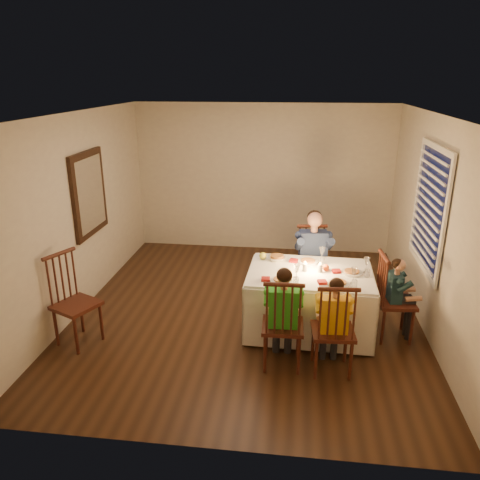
# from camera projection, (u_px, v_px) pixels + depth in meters

# --- Properties ---
(ground) EXTENTS (5.00, 5.00, 0.00)m
(ground) POSITION_uv_depth(u_px,v_px,m) (247.00, 311.00, 6.35)
(ground) COLOR black
(ground) RESTS_ON ground
(wall_left) EXTENTS (0.02, 5.00, 2.60)m
(wall_left) POSITION_uv_depth(u_px,v_px,m) (79.00, 214.00, 6.18)
(wall_left) COLOR #BEB2A2
(wall_left) RESTS_ON ground
(wall_right) EXTENTS (0.02, 5.00, 2.60)m
(wall_right) POSITION_uv_depth(u_px,v_px,m) (432.00, 227.00, 5.66)
(wall_right) COLOR #BEB2A2
(wall_right) RESTS_ON ground
(wall_back) EXTENTS (4.50, 0.02, 2.60)m
(wall_back) POSITION_uv_depth(u_px,v_px,m) (263.00, 179.00, 8.26)
(wall_back) COLOR #BEB2A2
(wall_back) RESTS_ON ground
(ceiling) EXTENTS (5.00, 5.00, 0.00)m
(ceiling) POSITION_uv_depth(u_px,v_px,m) (248.00, 114.00, 5.49)
(ceiling) COLOR white
(ceiling) RESTS_ON wall_back
(dining_table) EXTENTS (1.55, 1.14, 0.76)m
(dining_table) POSITION_uv_depth(u_px,v_px,m) (310.00, 289.00, 5.72)
(dining_table) COLOR white
(dining_table) RESTS_ON ground
(chair_adult) EXTENTS (0.49, 0.47, 1.08)m
(chair_adult) POSITION_uv_depth(u_px,v_px,m) (310.00, 300.00, 6.66)
(chair_adult) COLOR #37180F
(chair_adult) RESTS_ON ground
(chair_near_left) EXTENTS (0.45, 0.43, 1.08)m
(chair_near_left) POSITION_uv_depth(u_px,v_px,m) (281.00, 364.00, 5.20)
(chair_near_left) COLOR #37180F
(chair_near_left) RESTS_ON ground
(chair_near_right) EXTENTS (0.47, 0.45, 1.08)m
(chair_near_right) POSITION_uv_depth(u_px,v_px,m) (330.00, 370.00, 5.09)
(chair_near_right) COLOR #37180F
(chair_near_right) RESTS_ON ground
(chair_end) EXTENTS (0.46, 0.48, 1.08)m
(chair_end) POSITION_uv_depth(u_px,v_px,m) (391.00, 336.00, 5.74)
(chair_end) COLOR #37180F
(chair_end) RESTS_ON ground
(chair_extra) EXTENTS (0.59, 0.60, 1.12)m
(chair_extra) POSITION_uv_depth(u_px,v_px,m) (81.00, 342.00, 5.62)
(chair_extra) COLOR #37180F
(chair_extra) RESTS_ON ground
(adult) EXTENTS (0.55, 0.51, 1.32)m
(adult) POSITION_uv_depth(u_px,v_px,m) (310.00, 300.00, 6.66)
(adult) COLOR navy
(adult) RESTS_ON ground
(child_green) EXTENTS (0.42, 0.39, 1.17)m
(child_green) POSITION_uv_depth(u_px,v_px,m) (281.00, 364.00, 5.20)
(child_green) COLOR green
(child_green) RESTS_ON ground
(child_yellow) EXTENTS (0.39, 0.37, 1.10)m
(child_yellow) POSITION_uv_depth(u_px,v_px,m) (330.00, 370.00, 5.09)
(child_yellow) COLOR gold
(child_yellow) RESTS_ON ground
(child_teal) EXTENTS (0.33, 0.35, 1.02)m
(child_teal) POSITION_uv_depth(u_px,v_px,m) (391.00, 336.00, 5.74)
(child_teal) COLOR #173039
(child_teal) RESTS_ON ground
(setting_adult) EXTENTS (0.27, 0.27, 0.02)m
(setting_adult) POSITION_uv_depth(u_px,v_px,m) (308.00, 262.00, 5.91)
(setting_adult) COLOR white
(setting_adult) RESTS_ON dining_table
(setting_green) EXTENTS (0.27, 0.27, 0.02)m
(setting_green) POSITION_uv_depth(u_px,v_px,m) (281.00, 281.00, 5.38)
(setting_green) COLOR white
(setting_green) RESTS_ON dining_table
(setting_yellow) EXTENTS (0.27, 0.27, 0.02)m
(setting_yellow) POSITION_uv_depth(u_px,v_px,m) (338.00, 283.00, 5.30)
(setting_yellow) COLOR white
(setting_yellow) RESTS_ON dining_table
(setting_teal) EXTENTS (0.27, 0.27, 0.02)m
(setting_teal) POSITION_uv_depth(u_px,v_px,m) (352.00, 272.00, 5.59)
(setting_teal) COLOR white
(setting_teal) RESTS_ON dining_table
(candle_left) EXTENTS (0.06, 0.06, 0.10)m
(candle_left) POSITION_uv_depth(u_px,v_px,m) (305.00, 267.00, 5.64)
(candle_left) COLOR silver
(candle_left) RESTS_ON dining_table
(candle_right) EXTENTS (0.06, 0.06, 0.10)m
(candle_right) POSITION_uv_depth(u_px,v_px,m) (320.00, 268.00, 5.61)
(candle_right) COLOR silver
(candle_right) RESTS_ON dining_table
(squash) EXTENTS (0.09, 0.09, 0.09)m
(squash) POSITION_uv_depth(u_px,v_px,m) (263.00, 256.00, 6.02)
(squash) COLOR yellow
(squash) RESTS_ON dining_table
(orange_fruit) EXTENTS (0.08, 0.08, 0.08)m
(orange_fruit) POSITION_uv_depth(u_px,v_px,m) (326.00, 268.00, 5.66)
(orange_fruit) COLOR #EA5513
(orange_fruit) RESTS_ON dining_table
(serving_bowl) EXTENTS (0.26, 0.26, 0.05)m
(serving_bowl) POSITION_uv_depth(u_px,v_px,m) (277.00, 258.00, 5.98)
(serving_bowl) COLOR white
(serving_bowl) RESTS_ON dining_table
(wall_mirror) EXTENTS (0.06, 0.95, 1.15)m
(wall_mirror) POSITION_uv_depth(u_px,v_px,m) (89.00, 194.00, 6.39)
(wall_mirror) COLOR black
(wall_mirror) RESTS_ON wall_left
(window_blinds) EXTENTS (0.07, 1.34, 1.54)m
(window_blinds) POSITION_uv_depth(u_px,v_px,m) (429.00, 208.00, 5.69)
(window_blinds) COLOR #0D1235
(window_blinds) RESTS_ON wall_right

